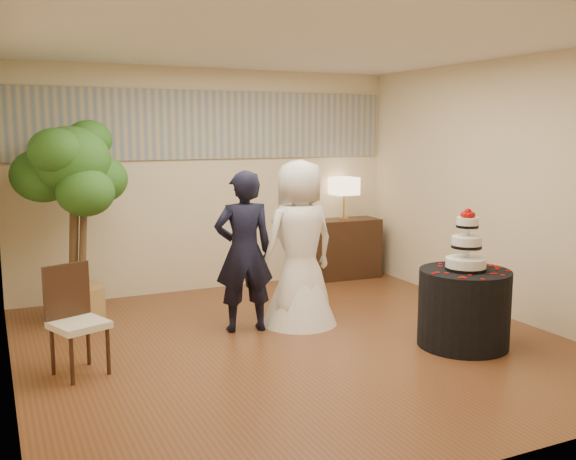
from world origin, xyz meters
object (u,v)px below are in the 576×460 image
groom (244,252)px  cake_table (464,308)px  console (343,248)px  ficus_tree (73,220)px  wedding_cake (467,239)px  side_chair (79,321)px  bride (299,243)px  table_lamp (344,198)px

groom → cake_table: bearing=151.3°
console → ficus_tree: 3.73m
wedding_cake → side_chair: bearing=167.0°
bride → side_chair: bride is taller
wedding_cake → console: wedding_cake is taller
bride → cake_table: (1.10, -1.30, -0.50)m
bride → side_chair: 2.39m
cake_table → ficus_tree: ficus_tree is taller
cake_table → groom: bearing=142.2°
groom → ficus_tree: ficus_tree is taller
cake_table → table_lamp: 3.10m
ficus_tree → bride: bearing=-27.6°
cake_table → bride: bearing=130.1°
cake_table → ficus_tree: 4.08m
groom → console: bearing=-132.9°
table_lamp → side_chair: size_ratio=0.63×
cake_table → console: 3.01m
groom → bride: bearing=-173.2°
ficus_tree → side_chair: (-0.18, -1.63, -0.63)m
console → table_lamp: 0.70m
table_lamp → side_chair: (-3.81, -2.20, -0.65)m
wedding_cake → console: size_ratio=0.59×
ficus_tree → console: bearing=9.0°
bride → wedding_cake: 1.71m
bride → wedding_cake: (1.10, -1.30, 0.16)m
wedding_cake → table_lamp: size_ratio=1.01×
bride → table_lamp: bearing=-139.7°
ficus_tree → cake_table: bearing=-36.8°
groom → bride: size_ratio=0.95×
bride → groom: bearing=-10.1°
table_lamp → ficus_tree: 3.67m
wedding_cake → side_chair: 3.53m
wedding_cake → ficus_tree: size_ratio=0.27×
groom → table_lamp: (2.12, 1.65, 0.29)m
groom → wedding_cake: size_ratio=2.81×
bride → console: size_ratio=1.76×
wedding_cake → table_lamp: table_lamp is taller
groom → wedding_cake: (1.71, -1.33, 0.21)m
bride → ficus_tree: (-2.12, 1.11, 0.23)m
side_chair → bride: bearing=-8.4°
table_lamp → groom: bearing=-142.0°
console → ficus_tree: size_ratio=0.45×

